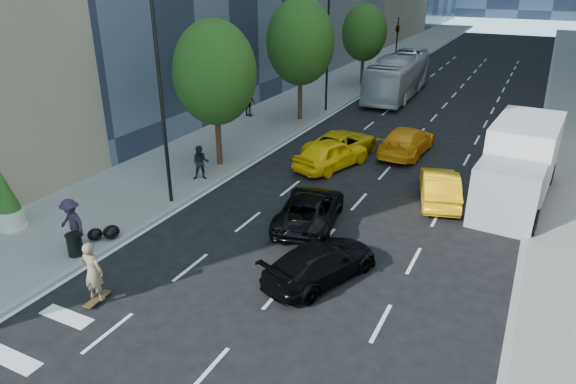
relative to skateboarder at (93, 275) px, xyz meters
The scene contains 24 objects.
ground 5.02m from the skateboarder, 37.56° to the left, with size 160.00×160.00×0.00m, color black.
sidewalk_left 33.40m from the skateboarder, 98.78° to the left, with size 6.00×120.00×0.15m, color slate.
sidewalk_right 35.82m from the skateboarder, 67.16° to the left, with size 4.00×120.00×0.15m, color slate.
lamp_near 8.83m from the skateboarder, 109.08° to the left, with size 2.13×0.22×10.00m.
lamp_far 25.57m from the skateboarder, 95.53° to the left, with size 2.13×0.22×10.00m.
tree_near 13.06m from the skateboarder, 105.37° to the left, with size 4.20×4.20×7.46m.
tree_mid 22.66m from the skateboarder, 98.53° to the left, with size 4.50×4.50×7.99m.
tree_far 35.34m from the skateboarder, 95.38° to the left, with size 3.90×3.90×6.92m.
traffic_signal 43.19m from the skateboarder, 93.33° to the left, with size 2.48×0.53×5.20m.
skateboarder is the anchor object (origin of this frame).
black_sedan_lincoln 8.85m from the skateboarder, 64.69° to the left, with size 2.26×4.91×1.36m, color black.
black_sedan_mercedes 7.31m from the skateboarder, 37.11° to the left, with size 1.83×4.50×1.31m, color black.
taxi_a 14.65m from the skateboarder, 81.73° to the left, with size 1.88×4.68×1.60m, color yellow.
taxi_b 15.03m from the skateboarder, 57.38° to the left, with size 1.55×4.45×1.47m, color #FFB70D.
taxi_c 16.62m from the skateboarder, 83.43° to the left, with size 2.40×5.20×1.45m, color gold.
taxi_d 19.19m from the skateboarder, 74.58° to the left, with size 2.15×5.29×1.54m, color orange.
city_bus 32.44m from the skateboarder, 88.76° to the left, with size 2.80×11.98×3.34m, color #B9BBC0.
box_truck 18.16m from the skateboarder, 52.17° to the left, with size 3.25×7.57×3.53m.
pedestrian_a 10.19m from the skateboarder, 106.52° to the left, with size 0.84×0.65×1.73m, color black.
pedestrian_b 22.08m from the skateboarder, 107.98° to the left, with size 1.12×0.47×1.91m, color black.
pedestrian_c 3.91m from the skateboarder, 146.75° to the left, with size 1.23×0.71×1.90m, color #281E2D.
trash_can 3.19m from the skateboarder, 148.56° to the left, with size 0.54×0.54×0.81m, color black.
planter_shrub 6.94m from the skateboarder, 162.92° to the left, with size 1.02×1.02×2.45m.
garbage_bags 4.08m from the skateboarder, 131.12° to the left, with size 1.05×1.01×0.52m.
Camera 1 is at (7.59, -12.44, 9.76)m, focal length 32.00 mm.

